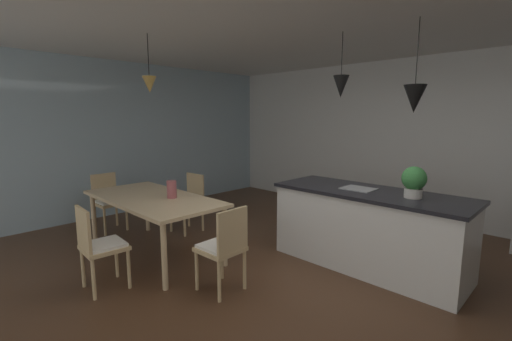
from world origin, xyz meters
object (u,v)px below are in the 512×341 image
chair_near_right (99,245)px  kitchen_island (368,228)px  dining_table (153,202)px  vase_on_dining_table (172,189)px  chair_kitchen_end (224,246)px  potted_plant_on_island (414,181)px  chair_far_left (189,200)px  chair_window_end (108,200)px

chair_near_right → kitchen_island: 2.92m
dining_table → vase_on_dining_table: size_ratio=9.23×
chair_kitchen_end → potted_plant_on_island: 2.07m
chair_kitchen_end → kitchen_island: (0.74, 1.56, -0.01)m
kitchen_island → vase_on_dining_table: vase_on_dining_table is taller
chair_near_right → vase_on_dining_table: size_ratio=4.04×
chair_kitchen_end → chair_far_left: bearing=155.0°
kitchen_island → chair_window_end: bearing=-155.8°
chair_window_end → potted_plant_on_island: (3.94, 1.56, 0.60)m
dining_table → chair_far_left: size_ratio=2.28×
chair_window_end → vase_on_dining_table: bearing=5.0°
chair_kitchen_end → vase_on_dining_table: (-1.14, 0.14, 0.38)m
potted_plant_on_island → chair_window_end: bearing=-158.4°
chair_far_left → potted_plant_on_island: (3.03, 0.71, 0.60)m
chair_kitchen_end → chair_near_right: (-0.92, -0.85, 0.00)m
dining_table → chair_kitchen_end: 1.38m
dining_table → chair_window_end: 1.38m
chair_window_end → chair_near_right: (1.81, -0.84, 0.00)m
chair_window_end → chair_kitchen_end: 2.73m
chair_near_right → potted_plant_on_island: (2.13, 2.41, 0.60)m
dining_table → chair_window_end: (-1.36, -0.00, -0.21)m
dining_table → kitchen_island: kitchen_island is taller
chair_window_end → vase_on_dining_table: (1.59, 0.14, 0.38)m
chair_near_right → vase_on_dining_table: bearing=102.4°
potted_plant_on_island → chair_kitchen_end: bearing=-127.9°
kitchen_island → potted_plant_on_island: 0.78m
dining_table → vase_on_dining_table: 0.32m
vase_on_dining_table → chair_window_end: bearing=-175.0°
chair_kitchen_end → kitchen_island: bearing=64.6°
chair_window_end → kitchen_island: bearing=24.2°
chair_window_end → kitchen_island: size_ratio=0.40×
dining_table → kitchen_island: bearing=36.6°
chair_near_right → chair_kitchen_end: bearing=42.7°
chair_near_right → chair_window_end: bearing=155.0°
chair_kitchen_end → vase_on_dining_table: vase_on_dining_table is taller
chair_kitchen_end → kitchen_island: 1.72m
chair_window_end → potted_plant_on_island: potted_plant_on_island is taller
chair_far_left → chair_kitchen_end: (1.81, -0.84, 0.00)m
chair_far_left → chair_window_end: bearing=-137.1°
chair_near_right → kitchen_island: kitchen_island is taller
kitchen_island → chair_far_left: bearing=-164.4°
chair_far_left → chair_near_right: 1.91m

